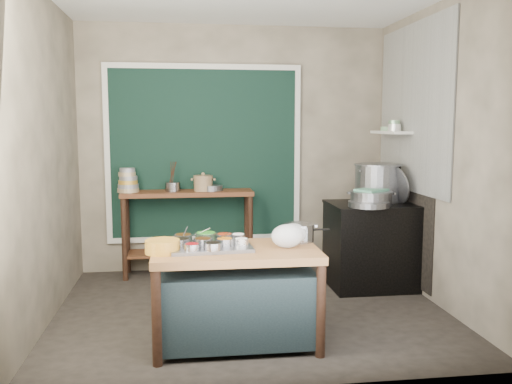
{
  "coord_description": "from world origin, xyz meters",
  "views": [
    {
      "loc": [
        -0.6,
        -4.75,
        1.68
      ],
      "look_at": [
        0.08,
        0.25,
        1.05
      ],
      "focal_mm": 38.0,
      "sensor_mm": 36.0,
      "label": 1
    }
  ],
  "objects": [
    {
      "name": "plastic_bag_b",
      "position": [
        0.25,
        -0.64,
        0.83
      ],
      "size": [
        0.22,
        0.18,
        0.16
      ],
      "primitive_type": "ellipsoid",
      "rotation": [
        0.0,
        0.0,
        -0.0
      ],
      "color": "white",
      "rests_on": "prep_table"
    },
    {
      "name": "left_wall",
      "position": [
        -1.76,
        0.0,
        1.4
      ],
      "size": [
        0.02,
        3.0,
        2.8
      ],
      "primitive_type": "cube",
      "color": "gray",
      "rests_on": "floor"
    },
    {
      "name": "wall_shelf",
      "position": [
        1.63,
        0.85,
        1.6
      ],
      "size": [
        0.22,
        0.7,
        0.03
      ],
      "primitive_type": "cube",
      "color": "beige",
      "rests_on": "right_wall"
    },
    {
      "name": "plastic_bag_a",
      "position": [
        0.18,
        -0.77,
        0.84
      ],
      "size": [
        0.29,
        0.26,
        0.18
      ],
      "primitive_type": "ellipsoid",
      "rotation": [
        0.0,
        0.0,
        -0.3
      ],
      "color": "white",
      "rests_on": "prep_table"
    },
    {
      "name": "condiment_bowls",
      "position": [
        -0.42,
        -0.69,
        0.81
      ],
      "size": [
        0.59,
        0.46,
        0.07
      ],
      "color": "gray",
      "rests_on": "condiment_tray"
    },
    {
      "name": "prep_table",
      "position": [
        -0.21,
        -0.75,
        0.38
      ],
      "size": [
        1.26,
        0.73,
        0.75
      ],
      "primitive_type": "cube",
      "rotation": [
        0.0,
        0.0,
        -0.01
      ],
      "color": "brown",
      "rests_on": "floor"
    },
    {
      "name": "soot_patch",
      "position": [
        1.74,
        0.65,
        0.7
      ],
      "size": [
        0.01,
        1.3,
        1.3
      ],
      "primitive_type": "cube",
      "color": "black",
      "rests_on": "right_wall"
    },
    {
      "name": "pot_lid",
      "position": [
        1.57,
        0.5,
        1.07
      ],
      "size": [
        0.17,
        0.4,
        0.38
      ],
      "primitive_type": "cylinder",
      "rotation": [
        0.0,
        1.36,
        0.19
      ],
      "color": "gray",
      "rests_on": "stove_top"
    },
    {
      "name": "shallow_pan",
      "position": [
        1.21,
        0.32,
        0.91
      ],
      "size": [
        0.5,
        0.5,
        0.05
      ],
      "primitive_type": "cylinder",
      "rotation": [
        0.0,
        0.0,
        -0.25
      ],
      "color": "gray",
      "rests_on": "stove_top"
    },
    {
      "name": "back_counter",
      "position": [
        -0.55,
        1.28,
        0.47
      ],
      "size": [
        1.45,
        0.4,
        0.95
      ],
      "primitive_type": "cube",
      "color": "#522A17",
      "rests_on": "floor"
    },
    {
      "name": "yellow_basin",
      "position": [
        -0.76,
        -0.81,
        0.8
      ],
      "size": [
        0.34,
        0.34,
        0.1
      ],
      "primitive_type": "cylinder",
      "rotation": [
        0.0,
        0.0,
        0.43
      ],
      "color": "#C68A2C",
      "rests_on": "prep_table"
    },
    {
      "name": "stove_top",
      "position": [
        1.35,
        0.55,
        0.86
      ],
      "size": [
        0.92,
        0.69,
        0.03
      ],
      "primitive_type": "cube",
      "color": "black",
      "rests_on": "stove_block"
    },
    {
      "name": "right_wall",
      "position": [
        1.76,
        0.0,
        1.4
      ],
      "size": [
        0.02,
        3.0,
        2.8
      ],
      "primitive_type": "cube",
      "color": "gray",
      "rests_on": "floor"
    },
    {
      "name": "shelf_bowl_stack",
      "position": [
        1.63,
        0.76,
        1.67
      ],
      "size": [
        0.14,
        0.14,
        0.11
      ],
      "color": "silver",
      "rests_on": "wall_shelf"
    },
    {
      "name": "floor",
      "position": [
        0.0,
        0.0,
        -0.01
      ],
      "size": [
        3.5,
        3.0,
        0.02
      ],
      "primitive_type": "cube",
      "color": "#2F2924",
      "rests_on": "ground"
    },
    {
      "name": "steamer",
      "position": [
        1.27,
        0.42,
        0.95
      ],
      "size": [
        0.53,
        0.53,
        0.14
      ],
      "primitive_type": null,
      "rotation": [
        0.0,
        0.0,
        -0.24
      ],
      "color": "gray",
      "rests_on": "stove_top"
    },
    {
      "name": "curtain_frame",
      "position": [
        -0.35,
        1.46,
        1.35
      ],
      "size": [
        2.22,
        0.03,
        2.02
      ],
      "primitive_type": null,
      "color": "beige",
      "rests_on": "back_wall"
    },
    {
      "name": "condiment_tray",
      "position": [
        -0.4,
        -0.71,
        0.76
      ],
      "size": [
        0.63,
        0.47,
        0.03
      ],
      "primitive_type": "cube",
      "rotation": [
        0.0,
        0.0,
        0.07
      ],
      "color": "gray",
      "rests_on": "prep_table"
    },
    {
      "name": "curtain_panel",
      "position": [
        -0.35,
        1.47,
        1.35
      ],
      "size": [
        2.1,
        0.02,
        1.9
      ],
      "primitive_type": "cube",
      "color": "black",
      "rests_on": "back_wall"
    },
    {
      "name": "stove_block",
      "position": [
        1.35,
        0.55,
        0.42
      ],
      "size": [
        0.9,
        0.68,
        0.85
      ],
      "primitive_type": "cube",
      "color": "black",
      "rests_on": "floor"
    },
    {
      "name": "saucepan",
      "position": [
        0.32,
        -0.55,
        0.82
      ],
      "size": [
        0.29,
        0.29,
        0.14
      ],
      "primitive_type": null,
      "rotation": [
        0.0,
        0.0,
        0.12
      ],
      "color": "gray",
      "rests_on": "prep_table"
    },
    {
      "name": "wide_bowl",
      "position": [
        -0.28,
        1.27,
        0.98
      ],
      "size": [
        0.31,
        0.31,
        0.06
      ],
      "primitive_type": "cylinder",
      "rotation": [
        0.0,
        0.0,
        0.4
      ],
      "color": "gray",
      "rests_on": "back_counter"
    },
    {
      "name": "back_wall",
      "position": [
        0.0,
        1.51,
        1.4
      ],
      "size": [
        3.5,
        0.02,
        2.8
      ],
      "primitive_type": "cube",
      "color": "gray",
      "rests_on": "floor"
    },
    {
      "name": "tile_panel",
      "position": [
        1.74,
        0.55,
        1.85
      ],
      "size": [
        0.02,
        1.7,
        1.7
      ],
      "primitive_type": "cube",
      "color": "#B2B2AA",
      "rests_on": "right_wall"
    },
    {
      "name": "bowl_stack",
      "position": [
        -1.19,
        1.27,
        1.07
      ],
      "size": [
        0.23,
        0.23,
        0.26
      ],
      "color": "tan",
      "rests_on": "back_counter"
    },
    {
      "name": "ceramic_crock",
      "position": [
        -0.38,
        1.27,
        1.03
      ],
      "size": [
        0.24,
        0.24,
        0.15
      ],
      "primitive_type": null,
      "rotation": [
        0.0,
        0.0,
        -0.08
      ],
      "color": "olive",
      "rests_on": "back_counter"
    },
    {
      "name": "shelf_bowl_green",
      "position": [
        1.63,
        1.0,
        1.64
      ],
      "size": [
        0.16,
        0.16,
        0.04
      ],
      "primitive_type": "cylinder",
      "rotation": [
        0.0,
        0.0,
        -0.37
      ],
      "color": "gray",
      "rests_on": "wall_shelf"
    },
    {
      "name": "green_cloth",
      "position": [
        1.27,
        0.42,
        1.03
      ],
      "size": [
        0.37,
        0.35,
        0.02
      ],
      "primitive_type": "cube",
      "rotation": [
        0.0,
        0.0,
        0.6
      ],
      "color": "#58A27D",
      "rests_on": "steamer"
    },
    {
      "name": "stock_pot",
      "position": [
        1.42,
        0.66,
        1.08
      ],
      "size": [
        0.67,
        0.67,
        0.4
      ],
      "primitive_type": null,
      "rotation": [
        0.0,
        0.0,
        0.4
      ],
      "color": "gray",
      "rests_on": "stove_top"
    },
    {
      "name": "utensil_cup",
      "position": [
        -0.71,
        1.27,
        1.0
      ],
      "size": [
        0.22,
        0.22,
        0.1
      ],
      "primitive_type": "cylinder",
      "rotation": [
        0.0,
        0.0,
        -0.42
      ],
      "color": "gray",
      "rests_on": "back_counter"
    }
  ]
}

